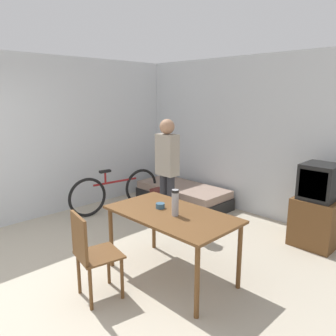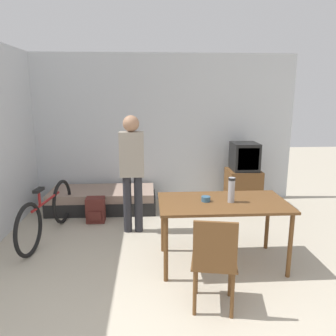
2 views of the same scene
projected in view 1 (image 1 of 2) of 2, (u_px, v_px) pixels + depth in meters
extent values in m
plane|color=#B2A893|center=(16.00, 301.00, 3.34)|extent=(20.00, 20.00, 0.00)
cube|color=silver|center=(240.00, 136.00, 5.77)|extent=(5.25, 0.06, 2.70)
cube|color=silver|center=(76.00, 135.00, 5.89)|extent=(0.06, 4.94, 2.70)
cube|color=black|center=(183.00, 198.00, 6.30)|extent=(1.83, 0.82, 0.22)
cube|color=gray|center=(183.00, 189.00, 6.26)|extent=(1.78, 0.79, 0.14)
cube|color=brown|center=(316.00, 222.00, 4.53)|extent=(0.57, 0.54, 0.67)
cube|color=black|center=(320.00, 182.00, 4.40)|extent=(0.44, 0.48, 0.48)
cube|color=black|center=(313.00, 185.00, 4.24)|extent=(0.36, 0.01, 0.38)
cube|color=brown|center=(171.00, 214.00, 3.64)|extent=(1.48, 0.82, 0.03)
cylinder|color=brown|center=(111.00, 237.00, 3.95)|extent=(0.05, 0.05, 0.75)
cylinder|color=brown|center=(197.00, 282.00, 3.01)|extent=(0.05, 0.05, 0.75)
cylinder|color=brown|center=(154.00, 222.00, 4.43)|extent=(0.05, 0.05, 0.75)
cylinder|color=brown|center=(239.00, 256.00, 3.49)|extent=(0.05, 0.05, 0.75)
cube|color=brown|center=(99.00, 255.00, 3.33)|extent=(0.49, 0.49, 0.02)
cube|color=brown|center=(79.00, 238.00, 3.18)|extent=(0.38, 0.10, 0.46)
cylinder|color=brown|center=(122.00, 278.00, 3.34)|extent=(0.04, 0.04, 0.46)
cylinder|color=brown|center=(109.00, 264.00, 3.61)|extent=(0.04, 0.04, 0.46)
cylinder|color=brown|center=(91.00, 289.00, 3.16)|extent=(0.04, 0.04, 0.46)
cylinder|color=brown|center=(79.00, 273.00, 3.43)|extent=(0.04, 0.04, 0.46)
torus|color=black|center=(141.00, 187.00, 6.24)|extent=(0.14, 0.69, 0.68)
torus|color=black|center=(88.00, 197.00, 5.59)|extent=(0.14, 0.69, 0.68)
cylinder|color=maroon|center=(116.00, 182.00, 5.87)|extent=(0.14, 0.85, 0.04)
cylinder|color=maroon|center=(105.00, 178.00, 5.73)|extent=(0.04, 0.04, 0.20)
cube|color=black|center=(105.00, 171.00, 5.71)|extent=(0.10, 0.21, 0.04)
cylinder|color=#28282D|center=(164.00, 200.00, 5.21)|extent=(0.12, 0.12, 0.84)
cylinder|color=#28282D|center=(171.00, 202.00, 5.10)|extent=(0.12, 0.12, 0.84)
cube|color=#9E9384|center=(167.00, 155.00, 4.99)|extent=(0.34, 0.20, 0.63)
sphere|color=#A87A5B|center=(167.00, 127.00, 4.90)|extent=(0.23, 0.23, 0.23)
cylinder|color=#99999E|center=(175.00, 203.00, 3.52)|extent=(0.08, 0.08, 0.29)
cylinder|color=black|center=(175.00, 191.00, 3.49)|extent=(0.08, 0.08, 0.03)
cylinder|color=#335670|center=(160.00, 206.00, 3.78)|extent=(0.10, 0.10, 0.06)
cube|color=#56231E|center=(159.00, 200.00, 5.91)|extent=(0.29, 0.21, 0.40)
cube|color=#56231E|center=(154.00, 205.00, 5.83)|extent=(0.20, 0.03, 0.14)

